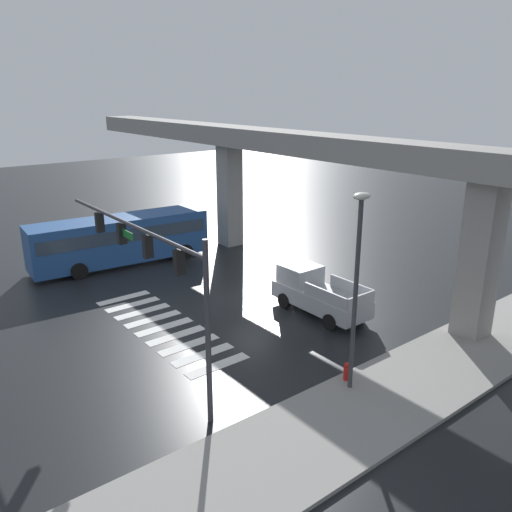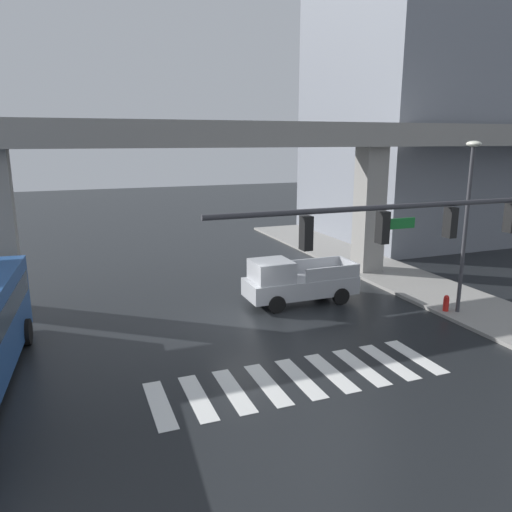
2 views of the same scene
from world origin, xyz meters
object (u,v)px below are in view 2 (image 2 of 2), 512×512
object	(u,v)px
pickup_truck	(295,282)
street_lamp_near_corner	(467,209)
fire_hydrant	(446,304)
traffic_signal_mast	(453,236)

from	to	relation	value
pickup_truck	street_lamp_near_corner	size ratio (longest dim) A/B	0.70
fire_hydrant	traffic_signal_mast	bearing A→B (deg)	-132.93
street_lamp_near_corner	traffic_signal_mast	bearing A→B (deg)	-136.67
fire_hydrant	street_lamp_near_corner	bearing A→B (deg)	-33.19
traffic_signal_mast	street_lamp_near_corner	bearing A→B (deg)	43.33
street_lamp_near_corner	fire_hydrant	xyz separation A→B (m)	(-0.40, 0.26, -4.13)
traffic_signal_mast	street_lamp_near_corner	xyz separation A→B (m)	(5.25, 4.95, -0.12)
street_lamp_near_corner	fire_hydrant	size ratio (longest dim) A/B	8.52
pickup_truck	street_lamp_near_corner	distance (m)	7.86
pickup_truck	street_lamp_near_corner	xyz separation A→B (m)	(5.79, -3.94, 3.57)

